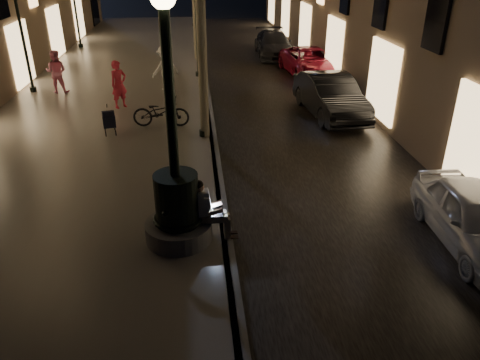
{
  "coord_description": "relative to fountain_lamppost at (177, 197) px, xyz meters",
  "views": [
    {
      "loc": [
        -0.55,
        -6.4,
        5.73
      ],
      "look_at": [
        0.39,
        3.0,
        1.02
      ],
      "focal_mm": 35.0,
      "sensor_mm": 36.0,
      "label": 1
    }
  ],
  "objects": [
    {
      "name": "pedestrian_white",
      "position": [
        -0.73,
        11.76,
        -0.09
      ],
      "size": [
        1.38,
        1.2,
        1.85
      ],
      "primitive_type": "imported",
      "rotation": [
        0.0,
        0.0,
        3.68
      ],
      "color": "silver",
      "rests_on": "promenade"
    },
    {
      "name": "ground",
      "position": [
        1.0,
        13.0,
        -1.21
      ],
      "size": [
        120.0,
        120.0,
        0.0
      ],
      "primitive_type": "plane",
      "color": "black",
      "rests_on": "ground"
    },
    {
      "name": "lamp_left_b",
      "position": [
        -6.4,
        12.0,
        2.02
      ],
      "size": [
        0.36,
        0.36,
        4.81
      ],
      "color": "black",
      "rests_on": "promenade"
    },
    {
      "name": "cobble_lane",
      "position": [
        4.0,
        13.0,
        -1.2
      ],
      "size": [
        6.0,
        45.0,
        0.02
      ],
      "primitive_type": "cube",
      "color": "black",
      "rests_on": "ground"
    },
    {
      "name": "promenade",
      "position": [
        -3.0,
        13.0,
        -1.11
      ],
      "size": [
        8.0,
        45.0,
        0.2
      ],
      "primitive_type": "cube",
      "color": "slate",
      "rests_on": "ground"
    },
    {
      "name": "lamp_curb_b",
      "position": [
        0.7,
        14.0,
        2.02
      ],
      "size": [
        0.36,
        0.36,
        4.81
      ],
      "color": "black",
      "rests_on": "promenade"
    },
    {
      "name": "car_front",
      "position": [
        6.2,
        -0.5,
        -0.57
      ],
      "size": [
        1.67,
        3.81,
        1.28
      ],
      "primitive_type": "imported",
      "rotation": [
        0.0,
        0.0,
        -0.04
      ],
      "color": "#A7A7AE",
      "rests_on": "ground"
    },
    {
      "name": "seated_man_laptop",
      "position": [
        0.61,
        -0.0,
        -0.3
      ],
      "size": [
        0.98,
        0.33,
        1.35
      ],
      "color": "gray",
      "rests_on": "promenade"
    },
    {
      "name": "car_second",
      "position": [
        5.52,
        8.23,
        -0.45
      ],
      "size": [
        1.98,
        4.72,
        1.52
      ],
      "primitive_type": "imported",
      "rotation": [
        0.0,
        0.0,
        0.08
      ],
      "color": "black",
      "rests_on": "ground"
    },
    {
      "name": "car_third",
      "position": [
        6.2,
        14.3,
        -0.54
      ],
      "size": [
        2.52,
        4.95,
        1.34
      ],
      "primitive_type": "imported",
      "rotation": [
        0.0,
        0.0,
        0.06
      ],
      "color": "maroon",
      "rests_on": "ground"
    },
    {
      "name": "pedestrian_red",
      "position": [
        -2.37,
        9.38,
        -0.12
      ],
      "size": [
        0.78,
        0.74,
        1.79
      ],
      "primitive_type": "imported",
      "rotation": [
        0.0,
        0.0,
        0.66
      ],
      "color": "#D12940",
      "rests_on": "promenade"
    },
    {
      "name": "fountain_lamppost",
      "position": [
        0.0,
        0.0,
        0.0
      ],
      "size": [
        1.4,
        1.4,
        5.21
      ],
      "color": "#59595B",
      "rests_on": "promenade"
    },
    {
      "name": "car_rear",
      "position": [
        5.18,
        19.09,
        -0.52
      ],
      "size": [
        2.11,
        4.86,
        1.39
      ],
      "primitive_type": "imported",
      "rotation": [
        0.0,
        0.0,
        -0.03
      ],
      "color": "#2B2B30",
      "rests_on": "ground"
    },
    {
      "name": "curb_strip",
      "position": [
        1.0,
        13.0,
        -1.11
      ],
      "size": [
        0.25,
        45.0,
        0.2
      ],
      "primitive_type": "cube",
      "color": "#59595B",
      "rests_on": "ground"
    },
    {
      "name": "bicycle",
      "position": [
        -0.71,
        7.08,
        -0.51
      ],
      "size": [
        1.96,
        0.83,
        1.0
      ],
      "primitive_type": "imported",
      "rotation": [
        0.0,
        0.0,
        1.48
      ],
      "color": "black",
      "rests_on": "promenade"
    },
    {
      "name": "stroller",
      "position": [
        -2.37,
        6.53,
        -0.53
      ],
      "size": [
        0.52,
        0.95,
        0.96
      ],
      "rotation": [
        0.0,
        0.0,
        0.2
      ],
      "color": "black",
      "rests_on": "promenade"
    },
    {
      "name": "lamp_curb_a",
      "position": [
        0.7,
        6.0,
        2.02
      ],
      "size": [
        0.36,
        0.36,
        4.81
      ],
      "color": "black",
      "rests_on": "promenade"
    },
    {
      "name": "pedestrian_pink",
      "position": [
        -5.25,
        11.75,
        -0.13
      ],
      "size": [
        0.91,
        0.74,
        1.77
      ],
      "primitive_type": "imported",
      "rotation": [
        0.0,
        0.0,
        3.06
      ],
      "color": "pink",
      "rests_on": "promenade"
    }
  ]
}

